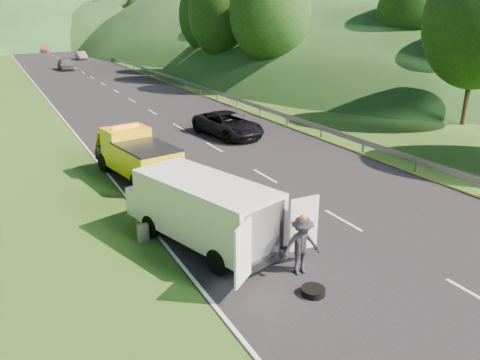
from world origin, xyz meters
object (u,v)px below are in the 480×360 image
tow_truck (136,154)px  white_van (202,208)px  woman (176,229)px  passing_suv (228,136)px  suitcase (143,233)px  worker (300,273)px  child (202,230)px  spare_tire (313,295)px

tow_truck → white_van: size_ratio=0.82×
woman → passing_suv: woman is taller
passing_suv → suitcase: bearing=-136.7°
passing_suv → tow_truck: bearing=-153.9°
woman → passing_suv: size_ratio=0.31×
worker → suitcase: 5.85m
white_van → passing_suv: size_ratio=1.31×
child → suitcase: (-2.23, 0.19, 0.32)m
woman → suitcase: 1.44m
white_van → suitcase: bearing=129.8°
woman → spare_tire: woman is taller
spare_tire → passing_suv: size_ratio=0.13×
suitcase → white_van: bearing=-33.3°
woman → white_van: bearing=-176.9°
worker → spare_tire: 1.20m
white_van → suitcase: (-1.82, 1.20, -1.04)m
worker → spare_tire: (-0.35, -1.15, 0.00)m
tow_truck → suitcase: 7.02m
tow_truck → spare_tire: size_ratio=8.50×
woman → worker: (2.35, -4.87, 0.00)m
tow_truck → white_van: tow_truck is taller
white_van → worker: bearing=-77.4°
suitcase → passing_suv: (9.43, 12.01, -0.32)m
woman → spare_tire: (1.99, -6.02, 0.00)m
spare_tire → passing_suv: (6.08, 17.68, 0.00)m
tow_truck → worker: (1.92, -11.25, -1.21)m
tow_truck → suitcase: (-1.79, -6.73, -0.89)m
child → worker: 4.57m
tow_truck → spare_tire: (1.56, -12.39, -1.21)m
tow_truck → worker: 11.47m
child → spare_tire: bearing=-53.5°
woman → spare_tire: bearing=-175.3°
tow_truck → worker: size_ratio=3.12×
tow_truck → spare_tire: 12.55m
white_van → child: 1.74m
suitcase → spare_tire: size_ratio=0.90×
tow_truck → child: (0.45, -6.92, -1.21)m
spare_tire → worker: bearing=72.8°
child → woman: bearing=173.0°
woman → child: (0.87, -0.55, 0.00)m
tow_truck → woman: tow_truck is taller
woman → suitcase: woman is taller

